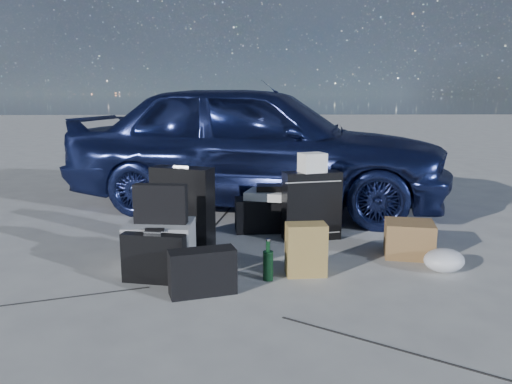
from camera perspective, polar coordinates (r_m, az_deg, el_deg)
ground at (r=3.81m, az=-1.60°, el=-9.45°), size 60.00×60.00×0.00m
car at (r=5.95m, az=0.04°, el=5.45°), size 4.73×2.87×1.51m
pelican_case at (r=3.97m, az=-10.87°, el=-6.02°), size 0.52×0.43×0.37m
laptop_bag at (r=3.87m, az=-10.85°, el=-1.34°), size 0.41×0.14×0.30m
briefcase at (r=3.68m, az=-11.59°, el=-7.46°), size 0.48×0.20×0.36m
suitcase_left at (r=4.48m, az=-8.38°, el=-1.68°), size 0.58×0.38×0.71m
suitcase_right at (r=4.68m, az=6.37°, el=-1.56°), size 0.56×0.29×0.64m
white_carton at (r=4.59m, az=6.46°, el=3.35°), size 0.27×0.24×0.18m
duffel_bag at (r=4.96m, az=1.44°, el=-2.60°), size 0.67×0.33×0.33m
flat_box_white at (r=4.91m, az=1.59°, el=-0.32°), size 0.53×0.45×0.08m
flat_box_black at (r=4.91m, az=1.66°, el=0.49°), size 0.28×0.20×0.06m
kraft_bag at (r=3.77m, az=5.73°, el=-6.55°), size 0.31×0.19×0.40m
cardboard_box at (r=4.39m, az=17.08°, el=-5.15°), size 0.46×0.42×0.29m
plastic_bag at (r=4.12m, az=20.69°, el=-7.32°), size 0.39×0.36×0.18m
messenger_bag at (r=3.44m, az=-6.14°, el=-9.07°), size 0.48×0.28×0.31m
green_bottle at (r=3.67m, az=1.39°, el=-7.83°), size 0.10×0.10×0.30m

